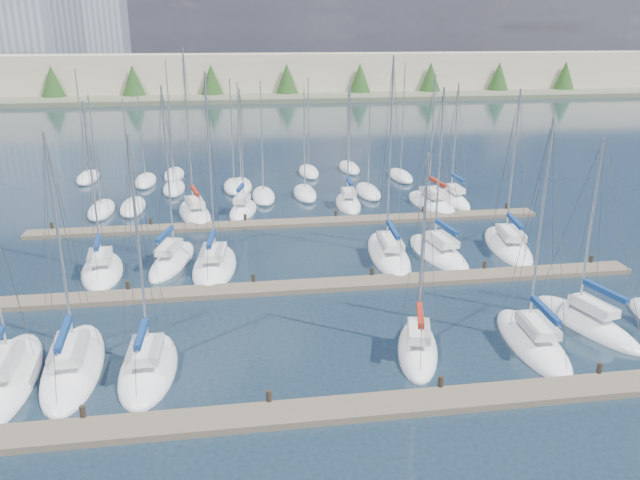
{
  "coord_description": "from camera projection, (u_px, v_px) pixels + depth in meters",
  "views": [
    {
      "loc": [
        -5.36,
        -21.27,
        16.2
      ],
      "look_at": [
        0.0,
        14.0,
        4.0
      ],
      "focal_mm": 35.0,
      "sensor_mm": 36.0,
      "label": 1
    }
  ],
  "objects": [
    {
      "name": "sailboat_l",
      "position": [
        438.0,
        253.0,
        46.74
      ],
      "size": [
        3.68,
        8.85,
        13.01
      ],
      "rotation": [
        0.0,
        0.0,
        0.1
      ],
      "color": "white",
      "rests_on": "ground"
    },
    {
      "name": "sailboat_c",
      "position": [
        148.0,
        368.0,
        30.94
      ],
      "size": [
        2.96,
        7.43,
        12.44
      ],
      "rotation": [
        0.0,
        0.0,
        -0.03
      ],
      "color": "white",
      "rests_on": "ground"
    },
    {
      "name": "sailboat_q",
      "position": [
        431.0,
        203.0,
        59.91
      ],
      "size": [
        3.81,
        9.18,
        12.88
      ],
      "rotation": [
        0.0,
        0.0,
        0.07
      ],
      "color": "white",
      "rests_on": "ground"
    },
    {
      "name": "dock_far",
      "position": [
        292.0,
        223.0,
        53.93
      ],
      "size": [
        44.0,
        1.93,
        1.1
      ],
      "color": "#6B5E4C",
      "rests_on": "ground"
    },
    {
      "name": "sailboat_h",
      "position": [
        102.0,
        270.0,
        43.36
      ],
      "size": [
        3.56,
        7.55,
        12.41
      ],
      "rotation": [
        0.0,
        0.0,
        0.11
      ],
      "color": "white",
      "rests_on": "ground"
    },
    {
      "name": "sailboat_m",
      "position": [
        508.0,
        246.0,
        48.25
      ],
      "size": [
        4.37,
        9.58,
        12.76
      ],
      "rotation": [
        0.0,
        0.0,
        -0.17
      ],
      "color": "white",
      "rests_on": "ground"
    },
    {
      "name": "sailboat_i",
      "position": [
        172.0,
        261.0,
        45.11
      ],
      "size": [
        4.07,
        8.36,
        13.26
      ],
      "rotation": [
        0.0,
        0.0,
        -0.23
      ],
      "color": "white",
      "rests_on": "ground"
    },
    {
      "name": "sailboat_a",
      "position": [
        7.0,
        378.0,
        30.07
      ],
      "size": [
        3.45,
        9.45,
        13.15
      ],
      "rotation": [
        0.0,
        0.0,
        0.07
      ],
      "color": "white",
      "rests_on": "ground"
    },
    {
      "name": "sailboat_p",
      "position": [
        348.0,
        203.0,
        59.83
      ],
      "size": [
        2.76,
        6.99,
        11.9
      ],
      "rotation": [
        0.0,
        0.0,
        -0.07
      ],
      "color": "white",
      "rests_on": "ground"
    },
    {
      "name": "shoreline",
      "position": [
        191.0,
        63.0,
        161.7
      ],
      "size": [
        400.0,
        60.0,
        38.0
      ],
      "color": "#666B51",
      "rests_on": "ground"
    },
    {
      "name": "sailboat_n",
      "position": [
        195.0,
        213.0,
        56.66
      ],
      "size": [
        4.17,
        8.91,
        15.33
      ],
      "rotation": [
        0.0,
        0.0,
        0.19
      ],
      "color": "white",
      "rests_on": "ground"
    },
    {
      "name": "sailboat_b",
      "position": [
        73.0,
        365.0,
        31.18
      ],
      "size": [
        3.39,
        9.24,
        12.47
      ],
      "rotation": [
        0.0,
        0.0,
        0.06
      ],
      "color": "white",
      "rests_on": "ground"
    },
    {
      "name": "sailboat_r",
      "position": [
        453.0,
        199.0,
        61.18
      ],
      "size": [
        2.23,
        7.24,
        12.06
      ],
      "rotation": [
        0.0,
        0.0,
        0.02
      ],
      "color": "white",
      "rests_on": "ground"
    },
    {
      "name": "sailboat_j",
      "position": [
        215.0,
        266.0,
        44.19
      ],
      "size": [
        3.78,
        8.78,
        14.25
      ],
      "rotation": [
        0.0,
        0.0,
        -0.1
      ],
      "color": "white",
      "rests_on": "ground"
    },
    {
      "name": "sailboat_f",
      "position": [
        586.0,
        322.0,
        35.69
      ],
      "size": [
        3.95,
        8.15,
        11.46
      ],
      "rotation": [
        0.0,
        0.0,
        0.23
      ],
      "color": "white",
      "rests_on": "ground"
    },
    {
      "name": "sailboat_o",
      "position": [
        243.0,
        210.0,
        57.53
      ],
      "size": [
        3.57,
        6.5,
        11.91
      ],
      "rotation": [
        0.0,
        0.0,
        -0.23
      ],
      "color": "white",
      "rests_on": "ground"
    },
    {
      "name": "sailboat_k",
      "position": [
        389.0,
        254.0,
        46.42
      ],
      "size": [
        3.53,
        10.31,
        15.11
      ],
      "rotation": [
        0.0,
        0.0,
        -0.08
      ],
      "color": "white",
      "rests_on": "ground"
    },
    {
      "name": "ground",
      "position": [
        268.0,
        157.0,
        82.03
      ],
      "size": [
        400.0,
        400.0,
        0.0
      ],
      "primitive_type": "plane",
      "color": "#1E2E3C",
      "rests_on": "ground"
    },
    {
      "name": "distant_boats",
      "position": [
        237.0,
        185.0,
        66.13
      ],
      "size": [
        36.93,
        20.75,
        13.3
      ],
      "color": "#9EA0A5",
      "rests_on": "ground"
    },
    {
      "name": "dock_near",
      "position": [
        360.0,
        408.0,
        27.74
      ],
      "size": [
        44.0,
        1.93,
        1.1
      ],
      "color": "#6B5E4C",
      "rests_on": "ground"
    },
    {
      "name": "sailboat_d",
      "position": [
        418.0,
        348.0,
        32.78
      ],
      "size": [
        3.76,
        6.95,
        11.24
      ],
      "rotation": [
        0.0,
        0.0,
        -0.27
      ],
      "color": "white",
      "rests_on": "ground"
    },
    {
      "name": "sailboat_e",
      "position": [
        532.0,
        342.0,
        33.49
      ],
      "size": [
        3.1,
        8.16,
        12.83
      ],
      "rotation": [
        0.0,
        0.0,
        -0.07
      ],
      "color": "white",
      "rests_on": "ground"
    },
    {
      "name": "dock_mid",
      "position": [
        315.0,
        286.0,
        40.83
      ],
      "size": [
        44.0,
        1.93,
        1.1
      ],
      "color": "#6B5E4C",
      "rests_on": "ground"
    }
  ]
}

